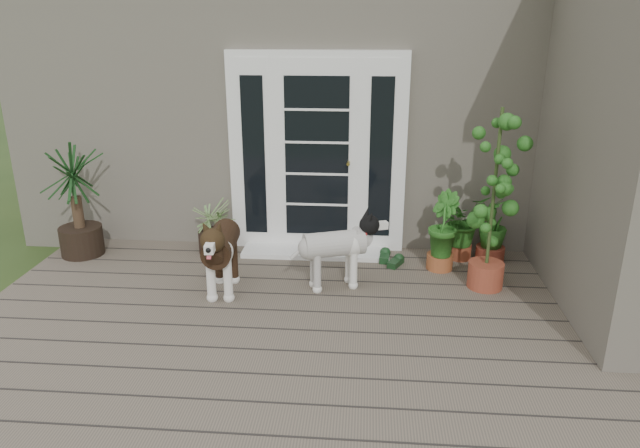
{
  "coord_description": "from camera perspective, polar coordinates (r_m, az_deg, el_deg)",
  "views": [
    {
      "loc": [
        0.33,
        -3.54,
        2.58
      ],
      "look_at": [
        -0.1,
        1.75,
        0.7
      ],
      "focal_mm": 32.8,
      "sensor_mm": 36.0,
      "label": 1
    }
  ],
  "objects": [
    {
      "name": "deck",
      "position": [
        4.69,
        -0.12,
        -13.01
      ],
      "size": [
        6.2,
        4.6,
        0.12
      ],
      "primitive_type": "cube",
      "color": "#6B5B4C",
      "rests_on": "ground"
    },
    {
      "name": "house_main",
      "position": [
        8.26,
        2.38,
        12.32
      ],
      "size": [
        7.4,
        4.0,
        3.1
      ],
      "primitive_type": "cube",
      "color": "#665E54",
      "rests_on": "ground"
    },
    {
      "name": "door_unit",
      "position": [
        6.31,
        -0.28,
        6.84
      ],
      "size": [
        1.9,
        0.14,
        2.15
      ],
      "primitive_type": "cube",
      "color": "white",
      "rests_on": "deck"
    },
    {
      "name": "door_step",
      "position": [
        6.44,
        -0.42,
        -2.71
      ],
      "size": [
        1.6,
        0.4,
        0.05
      ],
      "primitive_type": "cube",
      "color": "white",
      "rests_on": "deck"
    },
    {
      "name": "brindle_dog",
      "position": [
        5.52,
        -9.54,
        -3.15
      ],
      "size": [
        0.43,
        0.88,
        0.72
      ],
      "primitive_type": null,
      "rotation": [
        0.0,
        0.0,
        3.22
      ],
      "color": "#352113",
      "rests_on": "deck"
    },
    {
      "name": "white_dog",
      "position": [
        5.55,
        1.39,
        -3.12
      ],
      "size": [
        0.84,
        0.57,
        0.65
      ],
      "primitive_type": null,
      "rotation": [
        0.0,
        0.0,
        -1.23
      ],
      "color": "white",
      "rests_on": "deck"
    },
    {
      "name": "spider_plant",
      "position": [
        6.5,
        -10.29,
        -0.03
      ],
      "size": [
        0.62,
        0.62,
        0.64
      ],
      "primitive_type": null,
      "rotation": [
        0.0,
        0.0,
        0.03
      ],
      "color": "#7D9D61",
      "rests_on": "deck"
    },
    {
      "name": "yucca",
      "position": [
        6.76,
        -22.71,
        2.19
      ],
      "size": [
        1.08,
        1.08,
        1.25
      ],
      "primitive_type": null,
      "rotation": [
        0.0,
        0.0,
        0.31
      ],
      "color": "#103218",
      "rests_on": "deck"
    },
    {
      "name": "herb_a",
      "position": [
        6.4,
        13.64,
        -0.63
      ],
      "size": [
        0.7,
        0.7,
        0.64
      ],
      "primitive_type": "imported",
      "rotation": [
        0.0,
        0.0,
        0.68
      ],
      "color": "#1B5618",
      "rests_on": "deck"
    },
    {
      "name": "herb_b",
      "position": [
        6.09,
        11.72,
        -1.66
      ],
      "size": [
        0.45,
        0.45,
        0.61
      ],
      "primitive_type": "imported",
      "rotation": [
        0.0,
        0.0,
        1.68
      ],
      "color": "#18551E",
      "rests_on": "deck"
    },
    {
      "name": "herb_c",
      "position": [
        6.43,
        16.4,
        -1.18
      ],
      "size": [
        0.44,
        0.44,
        0.55
      ],
      "primitive_type": "imported",
      "rotation": [
        0.0,
        0.0,
        4.41
      ],
      "color": "#224C15",
      "rests_on": "deck"
    },
    {
      "name": "sapling",
      "position": [
        5.59,
        16.55,
        2.41
      ],
      "size": [
        0.6,
        0.6,
        1.79
      ],
      "primitive_type": null,
      "rotation": [
        0.0,
        0.0,
        0.16
      ],
      "color": "#1B5F21",
      "rests_on": "deck"
    },
    {
      "name": "clog_left",
      "position": [
        6.31,
        6.33,
        -3.12
      ],
      "size": [
        0.16,
        0.31,
        0.09
      ],
      "primitive_type": null,
      "rotation": [
        0.0,
        0.0,
        -0.09
      ],
      "color": "#17391A",
      "rests_on": "deck"
    },
    {
      "name": "clog_right",
      "position": [
        6.19,
        7.39,
        -3.66
      ],
      "size": [
        0.24,
        0.31,
        0.08
      ],
      "primitive_type": null,
      "rotation": [
        0.0,
        0.0,
        -0.46
      ],
      "color": "black",
      "rests_on": "deck"
    }
  ]
}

